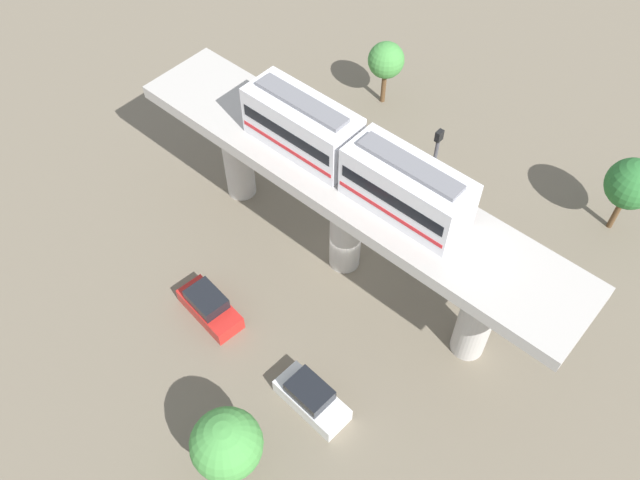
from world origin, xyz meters
name	(u,v)px	position (x,y,z in m)	size (l,w,h in m)	color
ground_plane	(344,261)	(0.00, 0.00, 0.00)	(120.00, 120.00, 0.00)	#706654
viaduct	(347,199)	(0.00, 0.00, 5.88)	(5.20, 28.00, 7.83)	#B7B2AA
train	(352,155)	(0.00, -0.18, 9.36)	(2.64, 13.55, 3.24)	silver
parked_car_red	(209,306)	(-8.13, 3.48, 0.74)	(2.25, 4.37, 1.76)	red
parked_car_white	(311,398)	(-8.44, -4.79, 0.74)	(2.02, 4.29, 1.76)	white
tree_near_viaduct	(386,61)	(13.74, 7.70, 3.73)	(2.68, 2.68, 5.11)	brown
tree_mid_lot	(632,184)	(13.63, -11.16, 4.00)	(3.19, 3.19, 5.63)	brown
tree_far_corner	(227,444)	(-13.59, -4.10, 3.07)	(3.50, 3.50, 4.84)	brown
signal_post	(428,194)	(3.40, -3.10, 5.74)	(0.44, 0.28, 10.43)	#4C4C51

